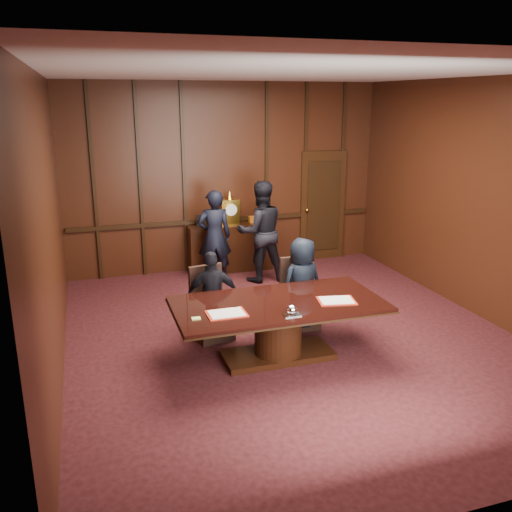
{
  "coord_description": "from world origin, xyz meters",
  "views": [
    {
      "loc": [
        -2.59,
        -6.4,
        3.19
      ],
      "look_at": [
        -0.34,
        0.58,
        1.05
      ],
      "focal_mm": 38.0,
      "sensor_mm": 36.0,
      "label": 1
    }
  ],
  "objects_px": {
    "signatory_right": "(302,284)",
    "witness_left": "(214,237)",
    "conference_table": "(278,321)",
    "signatory_left": "(213,296)",
    "sideboard": "(230,246)",
    "witness_right": "(260,232)"
  },
  "relations": [
    {
      "from": "signatory_left",
      "to": "witness_left",
      "type": "relative_size",
      "value": 0.75
    },
    {
      "from": "signatory_right",
      "to": "witness_left",
      "type": "xyz_separation_m",
      "value": [
        -0.69,
        2.39,
        0.17
      ]
    },
    {
      "from": "sideboard",
      "to": "signatory_right",
      "type": "relative_size",
      "value": 1.2
    },
    {
      "from": "conference_table",
      "to": "signatory_left",
      "type": "height_order",
      "value": "signatory_left"
    },
    {
      "from": "signatory_left",
      "to": "witness_left",
      "type": "height_order",
      "value": "witness_left"
    },
    {
      "from": "signatory_left",
      "to": "conference_table",
      "type": "bearing_deg",
      "value": 136.35
    },
    {
      "from": "conference_table",
      "to": "signatory_right",
      "type": "distance_m",
      "value": 1.04
    },
    {
      "from": "witness_left",
      "to": "conference_table",
      "type": "bearing_deg",
      "value": 94.82
    },
    {
      "from": "sideboard",
      "to": "witness_right",
      "type": "bearing_deg",
      "value": -64.59
    },
    {
      "from": "signatory_right",
      "to": "witness_left",
      "type": "relative_size",
      "value": 0.8
    },
    {
      "from": "witness_left",
      "to": "witness_right",
      "type": "distance_m",
      "value": 0.83
    },
    {
      "from": "sideboard",
      "to": "witness_right",
      "type": "xyz_separation_m",
      "value": [
        0.36,
        -0.76,
        0.42
      ]
    },
    {
      "from": "signatory_right",
      "to": "conference_table",
      "type": "bearing_deg",
      "value": 38.13
    },
    {
      "from": "signatory_right",
      "to": "witness_right",
      "type": "distance_m",
      "value": 2.22
    },
    {
      "from": "conference_table",
      "to": "witness_left",
      "type": "distance_m",
      "value": 3.21
    },
    {
      "from": "conference_table",
      "to": "witness_left",
      "type": "bearing_deg",
      "value": 90.8
    },
    {
      "from": "sideboard",
      "to": "signatory_left",
      "type": "bearing_deg",
      "value": -109.49
    },
    {
      "from": "signatory_left",
      "to": "signatory_right",
      "type": "distance_m",
      "value": 1.3
    },
    {
      "from": "conference_table",
      "to": "witness_left",
      "type": "relative_size",
      "value": 1.57
    },
    {
      "from": "conference_table",
      "to": "witness_right",
      "type": "xyz_separation_m",
      "value": [
        0.76,
        3.0,
        0.4
      ]
    },
    {
      "from": "sideboard",
      "to": "signatory_right",
      "type": "distance_m",
      "value": 2.98
    },
    {
      "from": "conference_table",
      "to": "sideboard",
      "type": "bearing_deg",
      "value": 83.96
    }
  ]
}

